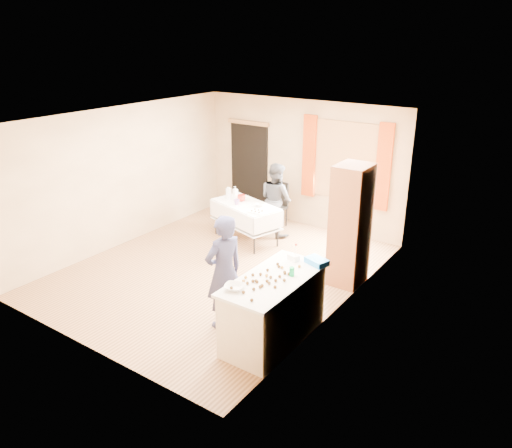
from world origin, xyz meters
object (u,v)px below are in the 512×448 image
Objects in this scene: woman at (276,199)px; girl at (224,272)px; party_table at (246,219)px; cabinet at (350,226)px; counter at (274,309)px; chair at (276,213)px.

girl is at bearing 131.09° from woman.
party_table is 3.06m from girl.
girl is (-0.84, -2.14, -0.17)m from cabinet.
cabinet is 1.23× the size of counter.
cabinet is at bearing 5.38° from party_table.
girl is (1.54, -2.62, 0.37)m from party_table.
chair is 0.62m from woman.
girl is 1.11× the size of woman.
girl is (-0.74, -0.09, 0.36)m from counter.
cabinet is 2.09× the size of chair.
party_table is at bearing 168.60° from cabinet.
party_table is at bearing 131.94° from counter.
chair is 3.93m from girl.
counter is 1.03× the size of party_table.
chair is at bearing 147.61° from cabinet.
woman reaches higher than party_table.
counter is 0.98× the size of girl.
cabinet reaches higher than counter.
cabinet is 1.35× the size of woman.
woman is (0.30, 0.62, 0.28)m from party_table.
cabinet is at bearing 87.22° from counter.
party_table is 0.75m from woman.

